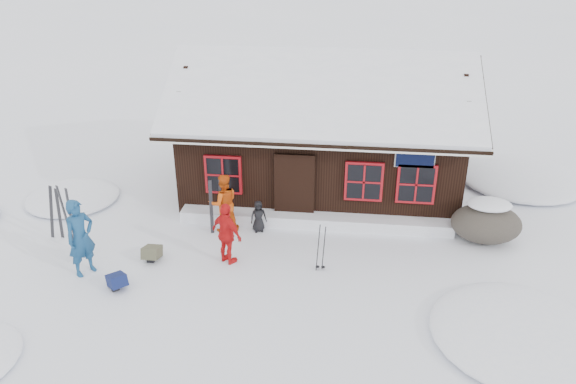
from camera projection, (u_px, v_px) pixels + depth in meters
The scene contains 15 objects.
ground at pixel (248, 266), 13.95m from camera, with size 120.00×120.00×0.00m, color white.
mountain_hut at pixel (322, 139), 17.55m from camera, with size 8.90×6.09×4.42m.
snow_drift at pixel (315, 220), 15.73m from camera, with size 7.60×0.60×0.35m, color white.
snow_mounds at pixel (319, 233), 15.44m from camera, with size 20.60×13.20×0.48m.
skier_teal at pixel (81, 238), 13.28m from camera, with size 0.71×0.47×1.96m, color navy.
skier_orange_left at pixel (224, 203), 15.21m from camera, with size 0.81×0.63×1.67m, color #D34E0E.
skier_orange_right at pixel (227, 234), 13.76m from camera, with size 0.95×0.40×1.63m, color red.
skier_crouched at pixel (258, 216), 15.33m from camera, with size 0.44×0.29×0.91m, color black.
boulder at pixel (486, 222), 14.84m from camera, with size 1.84×1.38×1.08m.
ski_pair_left at pixel (55, 214), 14.86m from camera, with size 0.53×0.20×1.59m.
ski_pair_mid at pixel (69, 222), 14.15m from camera, with size 0.49×0.41×1.89m.
ski_pair_right at pixel (216, 207), 15.13m from camera, with size 0.36×0.17×1.63m.
ski_poles at pixel (321, 249), 13.54m from camera, with size 0.23×0.11×1.28m.
backpack_blue at pixel (117, 283), 13.07m from camera, with size 0.38×0.51×0.28m, color #101A48.
backpack_olive at pixel (152, 255), 14.16m from camera, with size 0.40×0.53×0.29m, color #4C4B36.
Camera 1 is at (2.36, -11.55, 7.75)m, focal length 35.00 mm.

